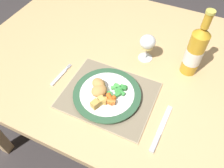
{
  "coord_description": "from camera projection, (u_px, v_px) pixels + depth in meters",
  "views": [
    {
      "loc": [
        0.24,
        -0.7,
        1.45
      ],
      "look_at": [
        0.02,
        -0.2,
        0.78
      ],
      "focal_mm": 35.0,
      "sensor_mm": 36.0,
      "label": 1
    }
  ],
  "objects": [
    {
      "name": "bottle",
      "position": [
        195.0,
        51.0,
        0.88
      ],
      "size": [
        0.07,
        0.07,
        0.3
      ],
      "color": "gold",
      "rests_on": "dining_table"
    },
    {
      "name": "fork",
      "position": [
        60.0,
        76.0,
        0.94
      ],
      "size": [
        0.02,
        0.14,
        0.01
      ],
      "color": "silver",
      "rests_on": "dining_table"
    },
    {
      "name": "dinner_plate",
      "position": [
        107.0,
        94.0,
        0.86
      ],
      "size": [
        0.27,
        0.27,
        0.02
      ],
      "color": "white",
      "rests_on": "placemat"
    },
    {
      "name": "glazed_carrots",
      "position": [
        110.0,
        100.0,
        0.82
      ],
      "size": [
        0.05,
        0.05,
        0.02
      ],
      "color": "orange",
      "rests_on": "dinner_plate"
    },
    {
      "name": "dining_table",
      "position": [
        126.0,
        69.0,
        1.08
      ],
      "size": [
        1.43,
        1.02,
        0.74
      ],
      "color": "tan",
      "rests_on": "ground"
    },
    {
      "name": "breaded_croquettes",
      "position": [
        99.0,
        87.0,
        0.85
      ],
      "size": [
        0.09,
        0.1,
        0.04
      ],
      "color": "tan",
      "rests_on": "dinner_plate"
    },
    {
      "name": "green_beans_pile",
      "position": [
        119.0,
        90.0,
        0.85
      ],
      "size": [
        0.07,
        0.08,
        0.02
      ],
      "color": "#338438",
      "rests_on": "dinner_plate"
    },
    {
      "name": "roast_potatoes",
      "position": [
        99.0,
        102.0,
        0.81
      ],
      "size": [
        0.05,
        0.06,
        0.03
      ],
      "color": "gold",
      "rests_on": "dinner_plate"
    },
    {
      "name": "placemat",
      "position": [
        109.0,
        95.0,
        0.88
      ],
      "size": [
        0.36,
        0.29,
        0.01
      ],
      "color": "tan",
      "rests_on": "dining_table"
    },
    {
      "name": "ground_plane",
      "position": [
        122.0,
        130.0,
        1.59
      ],
      "size": [
        6.0,
        6.0,
        0.0
      ],
      "primitive_type": "plane",
      "color": "#383333"
    },
    {
      "name": "wine_glass",
      "position": [
        148.0,
        43.0,
        0.94
      ],
      "size": [
        0.07,
        0.07,
        0.13
      ],
      "color": "silver",
      "rests_on": "dining_table"
    },
    {
      "name": "table_knife",
      "position": [
        160.0,
        132.0,
        0.77
      ],
      "size": [
        0.03,
        0.21,
        0.01
      ],
      "color": "silver",
      "rests_on": "dining_table"
    }
  ]
}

